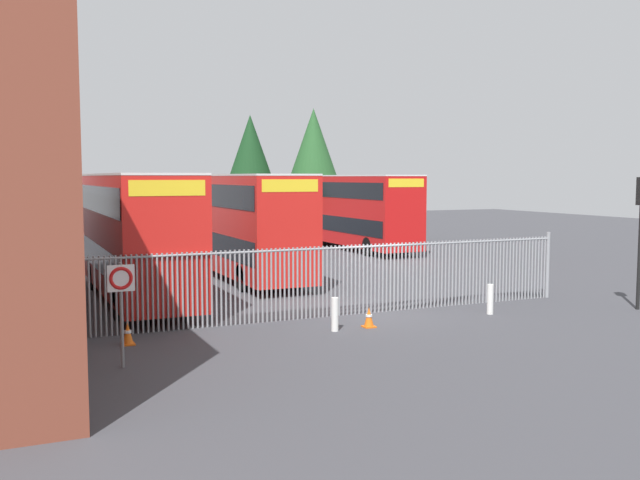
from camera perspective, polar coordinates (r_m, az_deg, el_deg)
ground_plane at (r=29.86m, az=-3.14°, el=-3.20°), size 100.00×100.00×0.00m
palisade_fence at (r=22.09m, az=2.22°, el=-3.04°), size 16.09×0.14×2.35m
double_decker_bus_near_gate at (r=25.46m, az=-14.62°, el=0.69°), size 2.54×10.81×4.42m
double_decker_bus_behind_fence_left at (r=30.15m, az=-6.19°, el=1.49°), size 2.54×10.81×4.42m
double_decker_bus_behind_fence_right at (r=41.96m, az=3.14°, el=2.52°), size 2.54×10.81×4.42m
bollard_near_left at (r=19.90m, az=1.21°, el=-6.00°), size 0.20×0.20×0.95m
bollard_center_front at (r=22.95m, az=13.53°, el=-4.65°), size 0.20×0.20×0.95m
traffic_cone_by_gate at (r=18.99m, az=-15.21°, el=-7.29°), size 0.34×0.34×0.59m
traffic_cone_mid_forecourt at (r=20.47m, az=3.96°, el=-6.23°), size 0.34×0.34×0.59m
speed_limit_sign_post at (r=16.48m, az=-15.71°, el=-3.92°), size 0.60×0.14×2.40m
tree_tall_back at (r=51.80m, az=-0.52°, el=6.75°), size 4.83×4.83×9.26m
tree_short_side at (r=50.57m, az=-5.62°, el=6.14°), size 4.78×4.78×8.68m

